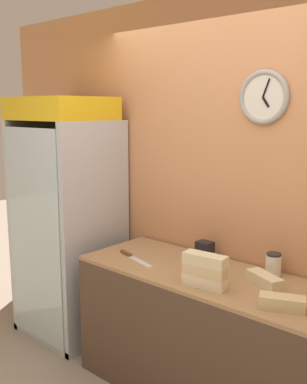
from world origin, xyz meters
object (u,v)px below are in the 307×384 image
object	(u,v)px
sandwich_stack_middle	(205,271)
sandwich_flat_right	(264,279)
sandwich_stack_top	(205,260)
sandwich_flat_left	(282,303)
sandwich_stack_bottom	(205,281)
beverage_cooler	(72,207)
chefs_knife	(131,256)
napkin_dispenser	(205,250)
condiment_jar	(273,264)

from	to	relation	value
sandwich_stack_middle	sandwich_flat_right	bearing A→B (deg)	47.58
sandwich_stack_top	sandwich_flat_left	world-z (taller)	sandwich_stack_top
sandwich_flat_right	sandwich_stack_bottom	bearing A→B (deg)	-132.42
beverage_cooler	sandwich_flat_left	world-z (taller)	beverage_cooler
sandwich_stack_bottom	sandwich_flat_right	bearing A→B (deg)	47.58
beverage_cooler	chefs_knife	bearing A→B (deg)	-9.44
sandwich_flat_left	napkin_dispenser	xyz separation A→B (m)	(-0.77, 0.40, 0.02)
beverage_cooler	condiment_jar	xyz separation A→B (m)	(1.74, 0.22, -0.15)
sandwich_stack_bottom	sandwich_stack_middle	bearing A→B (deg)	0.00
napkin_dispenser	sandwich_flat_left	bearing A→B (deg)	-27.10
condiment_jar	sandwich_flat_left	bearing A→B (deg)	-57.87
sandwich_flat_left	sandwich_flat_right	distance (m)	0.34
sandwich_stack_top	sandwich_flat_left	size ratio (longest dim) A/B	1.06
beverage_cooler	sandwich_stack_bottom	distance (m)	1.55
sandwich_stack_middle	condiment_jar	world-z (taller)	condiment_jar
sandwich_stack_middle	sandwich_flat_left	world-z (taller)	sandwich_stack_middle
beverage_cooler	sandwich_stack_top	world-z (taller)	beverage_cooler
sandwich_stack_top	sandwich_flat_left	xyz separation A→B (m)	(0.48, 0.03, -0.13)
sandwich_stack_middle	sandwich_stack_bottom	bearing A→B (deg)	0.00
beverage_cooler	napkin_dispenser	xyz separation A→B (m)	(1.23, 0.19, -0.16)
sandwich_stack_bottom	sandwich_flat_left	size ratio (longest dim) A/B	1.07
sandwich_stack_top	chefs_knife	bearing A→B (deg)	172.54
sandwich_stack_top	napkin_dispenser	world-z (taller)	sandwich_stack_top
sandwich_flat_left	sandwich_flat_right	xyz separation A→B (m)	(-0.23, 0.24, -0.00)
sandwich_stack_bottom	sandwich_flat_right	world-z (taller)	sandwich_stack_bottom
beverage_cooler	sandwich_stack_bottom	world-z (taller)	beverage_cooler
sandwich_stack_bottom	condiment_jar	xyz separation A→B (m)	(0.21, 0.45, 0.04)
sandwich_flat_right	condiment_jar	bearing A→B (deg)	100.48
sandwich_flat_right	condiment_jar	xyz separation A→B (m)	(-0.03, 0.18, 0.04)
sandwich_flat_right	condiment_jar	world-z (taller)	condiment_jar
sandwich_stack_bottom	napkin_dispenser	xyz separation A→B (m)	(-0.30, 0.42, 0.03)
sandwich_stack_middle	napkin_dispenser	bearing A→B (deg)	125.16
sandwich_stack_top	beverage_cooler	bearing A→B (deg)	171.46
beverage_cooler	chefs_knife	size ratio (longest dim) A/B	5.32
sandwich_stack_middle	chefs_knife	distance (m)	0.71
sandwich_flat_right	napkin_dispenser	size ratio (longest dim) A/B	2.21
sandwich_flat_left	condiment_jar	distance (m)	0.50
sandwich_stack_middle	sandwich_stack_top	size ratio (longest dim) A/B	1.00
beverage_cooler	sandwich_flat_left	xyz separation A→B (m)	(2.00, -0.20, -0.18)
sandwich_stack_top	napkin_dispenser	bearing A→B (deg)	125.16
sandwich_flat_left	condiment_jar	xyz separation A→B (m)	(-0.26, 0.42, 0.03)
sandwich_stack_middle	chefs_knife	bearing A→B (deg)	172.54
sandwich_stack_top	napkin_dispenser	distance (m)	0.53
beverage_cooler	sandwich_stack_middle	size ratio (longest dim) A/B	7.34
beverage_cooler	chefs_knife	world-z (taller)	beverage_cooler
sandwich_flat_left	chefs_knife	size ratio (longest dim) A/B	0.68
condiment_jar	napkin_dispenser	distance (m)	0.51
sandwich_stack_top	sandwich_flat_right	world-z (taller)	sandwich_stack_top
beverage_cooler	sandwich_stack_middle	bearing A→B (deg)	-8.54
chefs_knife	napkin_dispenser	world-z (taller)	napkin_dispenser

